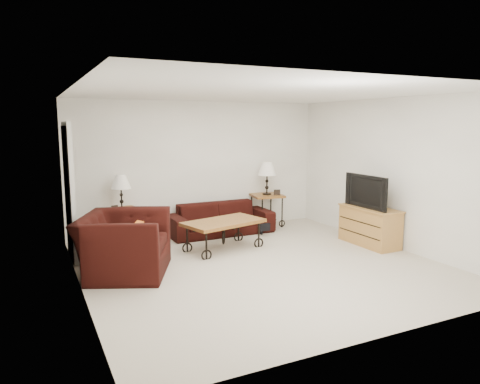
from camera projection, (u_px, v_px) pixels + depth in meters
name	position (u px, v px, depth m)	size (l,w,h in m)	color
ground	(261.00, 265.00, 6.58)	(5.00, 5.00, 0.00)	beige
wall_back	(200.00, 167.00, 8.61)	(5.00, 0.02, 2.50)	white
wall_front	(389.00, 212.00, 4.16)	(5.00, 0.02, 2.50)	white
wall_left	(77.00, 193.00, 5.31)	(0.02, 5.00, 2.50)	white
wall_right	(392.00, 173.00, 7.47)	(0.02, 5.00, 2.50)	white
ceiling	(262.00, 93.00, 6.20)	(5.00, 5.00, 0.00)	white
doorway	(68.00, 193.00, 6.82)	(0.08, 0.94, 2.04)	black
sofa	(221.00, 219.00, 8.43)	(1.98, 0.78, 0.58)	black
side_table_left	(123.00, 226.00, 7.81)	(0.55, 0.55, 0.60)	#986526
side_table_right	(267.00, 210.00, 9.06)	(0.60, 0.60, 0.66)	#986526
lamp_left	(121.00, 192.00, 7.72)	(0.34, 0.34, 0.60)	black
lamp_right	(267.00, 178.00, 8.96)	(0.37, 0.37, 0.66)	black
photo_frame_left	(115.00, 208.00, 7.56)	(0.12, 0.02, 0.10)	black
photo_frame_right	(277.00, 192.00, 8.93)	(0.13, 0.02, 0.11)	black
coffee_table	(224.00, 235.00, 7.38)	(1.30, 0.70, 0.49)	#986526
armchair	(124.00, 244.00, 6.16)	(1.29, 1.12, 0.84)	black
throw_pillow	(136.00, 237.00, 6.16)	(0.38, 0.10, 0.38)	orange
tv_stand	(369.00, 226.00, 7.65)	(0.45, 1.09, 0.65)	#C38A48
television	(370.00, 191.00, 7.55)	(0.98, 0.13, 0.56)	black
backpack	(262.00, 224.00, 8.34)	(0.32, 0.25, 0.42)	black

